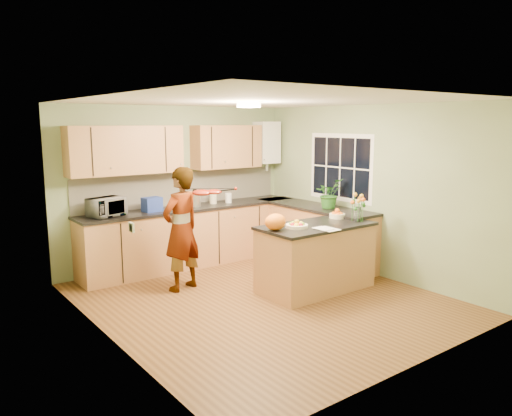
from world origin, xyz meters
TOP-DOWN VIEW (x-y plane):
  - floor at (0.00, 0.00)m, footprint 4.50×4.50m
  - ceiling at (0.00, 0.00)m, footprint 4.00×4.50m
  - wall_back at (0.00, 2.25)m, footprint 4.00×0.02m
  - wall_front at (0.00, -2.25)m, footprint 4.00×0.02m
  - wall_left at (-2.00, 0.00)m, footprint 0.02×4.50m
  - wall_right at (2.00, 0.00)m, footprint 0.02×4.50m
  - back_counter at (0.10, 1.95)m, footprint 3.64×0.62m
  - right_counter at (1.70, 0.85)m, footprint 0.62×2.24m
  - splashback at (0.10, 2.23)m, footprint 3.60×0.02m
  - upper_cabinets at (-0.18, 2.08)m, footprint 3.20×0.34m
  - boiler at (1.70, 2.09)m, footprint 0.40×0.30m
  - window_right at (1.99, 0.60)m, footprint 0.01×1.30m
  - light_switch at (-1.99, -0.60)m, footprint 0.02×0.09m
  - ceiling_lamp at (0.00, 0.30)m, footprint 0.30×0.30m
  - peninsula_island at (0.81, -0.11)m, footprint 1.57×0.81m
  - fruit_dish at (0.46, -0.11)m, footprint 0.29×0.29m
  - orange_bowl at (1.36, 0.04)m, footprint 0.22×0.22m
  - flower_vase at (1.41, -0.29)m, footprint 0.23×0.23m
  - orange_bag at (0.15, -0.06)m, footprint 0.32×0.29m
  - papers at (0.71, -0.41)m, footprint 0.22×0.30m
  - violinist at (-0.62, 0.99)m, footprint 0.70×0.55m
  - violin at (-0.42, 0.77)m, footprint 0.64×0.56m
  - microwave at (-1.28, 1.94)m, footprint 0.55×0.45m
  - blue_box at (-0.60, 1.92)m, footprint 0.28×0.22m
  - kettle at (0.15, 1.93)m, footprint 0.17×0.17m
  - jar_cream at (0.52, 2.00)m, footprint 0.13×0.13m
  - jar_white at (0.76, 1.92)m, footprint 0.11×0.11m
  - potted_plant at (1.70, 0.55)m, footprint 0.49×0.45m

SIDE VIEW (x-z plane):
  - floor at x=0.00m, z-range 0.00..0.00m
  - peninsula_island at x=0.81m, z-range 0.00..0.90m
  - back_counter at x=0.10m, z-range 0.00..0.94m
  - right_counter at x=1.70m, z-range 0.00..0.94m
  - violinist at x=-0.62m, z-range 0.00..1.67m
  - papers at x=0.71m, z-range 0.90..0.91m
  - fruit_dish at x=0.46m, z-range 0.89..0.99m
  - orange_bowl at x=1.36m, z-range 0.89..1.02m
  - orange_bag at x=0.15m, z-range 0.90..1.11m
  - jar_white at x=0.76m, z-range 0.94..1.10m
  - jar_cream at x=0.52m, z-range 0.94..1.12m
  - blue_box at x=-0.60m, z-range 0.94..1.15m
  - kettle at x=0.15m, z-range 0.91..1.24m
  - microwave at x=-1.28m, z-range 0.94..1.21m
  - potted_plant at x=1.70m, z-range 0.94..1.40m
  - flower_vase at x=1.41m, z-range 0.97..1.40m
  - splashback at x=0.10m, z-range 0.94..1.46m
  - wall_back at x=0.00m, z-range 0.00..2.50m
  - wall_front at x=0.00m, z-range 0.00..2.50m
  - wall_left at x=-2.00m, z-range 0.00..2.50m
  - wall_right at x=2.00m, z-range 0.00..2.50m
  - light_switch at x=-1.99m, z-range 1.26..1.34m
  - violin at x=-0.42m, z-range 1.26..1.42m
  - window_right at x=1.99m, z-range 1.02..2.08m
  - upper_cabinets at x=-0.18m, z-range 1.50..2.20m
  - boiler at x=1.70m, z-range 1.47..2.33m
  - ceiling_lamp at x=0.00m, z-range 2.43..2.50m
  - ceiling at x=0.00m, z-range 2.49..2.51m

